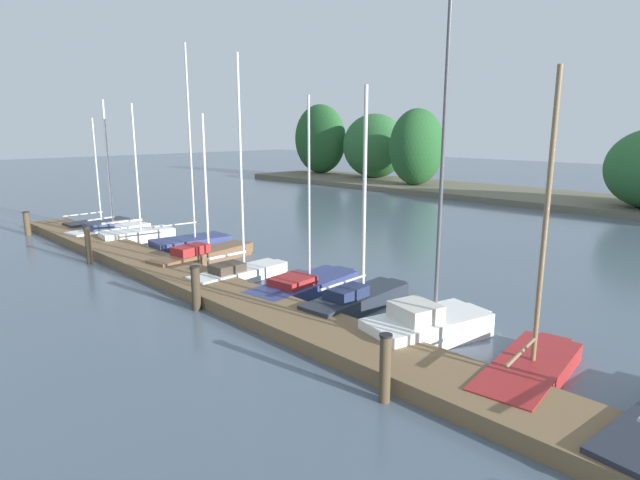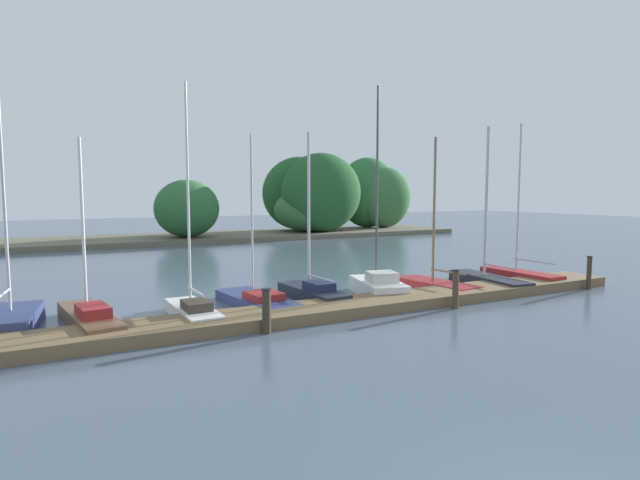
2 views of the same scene
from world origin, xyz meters
name	(u,v)px [view 1 (image 1 of 2)]	position (x,y,z in m)	size (l,w,h in m)	color
dock_pier	(221,292)	(0.00, 10.91, 0.17)	(30.81, 1.80, 0.35)	brown
sailboat_0	(100,224)	(-12.93, 12.51, 0.28)	(1.29, 3.21, 5.31)	#232833
sailboat_1	(110,229)	(-10.89, 12.18, 0.34)	(1.62, 3.89, 6.05)	white
sailboat_2	(139,235)	(-8.81, 12.58, 0.32)	(1.49, 3.14, 5.83)	white
sailboat_3	(193,242)	(-5.79, 13.43, 0.36)	(1.69, 3.25, 7.96)	navy
sailboat_4	(205,254)	(-3.86, 12.76, 0.32)	(1.59, 4.50, 5.34)	brown
sailboat_5	(240,271)	(-1.04, 12.32, 0.33)	(1.06, 3.58, 7.05)	white
sailboat_6	(306,284)	(1.26, 13.08, 0.25)	(1.79, 4.24, 5.76)	navy
sailboat_7	(359,296)	(3.37, 13.11, 0.35)	(1.21, 3.86, 5.92)	#232833
sailboat_8	(430,323)	(5.94, 12.72, 0.41)	(2.03, 3.35, 7.68)	white
sailboat_9	(531,366)	(8.46, 12.47, 0.28)	(1.60, 3.77, 5.94)	maroon
mooring_piling_0	(27,223)	(-13.93, 9.60, 0.55)	(0.31, 0.31, 1.08)	#4C3D28
mooring_piling_1	(88,245)	(-6.63, 9.64, 0.71)	(0.23, 0.23, 1.40)	#3D3323
mooring_piling_2	(196,288)	(0.39, 9.86, 0.62)	(0.27, 0.27, 1.23)	#3D3323
mooring_piling_3	(385,368)	(7.00, 9.74, 0.66)	(0.24, 0.24, 1.30)	#4C3D28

